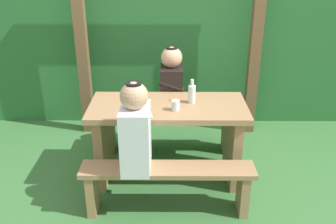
% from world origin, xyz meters
% --- Properties ---
extents(ground_plane, '(12.00, 12.00, 0.00)m').
position_xyz_m(ground_plane, '(0.00, 0.00, 0.00)').
color(ground_plane, '#397038').
extents(hedge_backdrop, '(6.40, 0.76, 1.86)m').
position_xyz_m(hedge_backdrop, '(0.00, 1.62, 0.93)').
color(hedge_backdrop, '#2A6B32').
rests_on(hedge_backdrop, ground_plane).
extents(pergola_post_left, '(0.12, 0.12, 1.92)m').
position_xyz_m(pergola_post_left, '(-0.96, 0.99, 0.96)').
color(pergola_post_left, brown).
rests_on(pergola_post_left, ground_plane).
extents(pergola_post_right, '(0.12, 0.12, 1.92)m').
position_xyz_m(pergola_post_right, '(0.96, 0.99, 0.96)').
color(pergola_post_right, brown).
rests_on(pergola_post_right, ground_plane).
extents(picnic_table, '(1.40, 0.64, 0.75)m').
position_xyz_m(picnic_table, '(0.00, 0.00, 0.51)').
color(picnic_table, '#9E7A51').
rests_on(picnic_table, ground_plane).
extents(bench_near, '(1.40, 0.24, 0.42)m').
position_xyz_m(bench_near, '(0.00, -0.51, 0.31)').
color(bench_near, '#9E7A51').
rests_on(bench_near, ground_plane).
extents(bench_far, '(1.40, 0.24, 0.42)m').
position_xyz_m(bench_far, '(0.00, 0.51, 0.31)').
color(bench_far, '#9E7A51').
rests_on(bench_far, ground_plane).
extents(person_white_shirt, '(0.25, 0.35, 0.72)m').
position_xyz_m(person_white_shirt, '(-0.25, -0.51, 0.76)').
color(person_white_shirt, silver).
rests_on(person_white_shirt, bench_near).
extents(person_black_coat, '(0.25, 0.35, 0.72)m').
position_xyz_m(person_black_coat, '(0.03, 0.51, 0.76)').
color(person_black_coat, black).
rests_on(person_black_coat, bench_far).
extents(drinking_glass, '(0.07, 0.07, 0.09)m').
position_xyz_m(drinking_glass, '(0.06, -0.12, 0.80)').
color(drinking_glass, silver).
rests_on(drinking_glass, picnic_table).
extents(bottle_left, '(0.07, 0.07, 0.22)m').
position_xyz_m(bottle_left, '(0.21, 0.05, 0.84)').
color(bottle_left, silver).
rests_on(bottle_left, picnic_table).
extents(cell_phone, '(0.13, 0.16, 0.01)m').
position_xyz_m(cell_phone, '(-0.32, -0.15, 0.76)').
color(cell_phone, silver).
rests_on(cell_phone, picnic_table).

